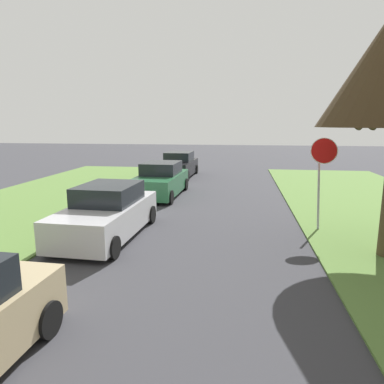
{
  "coord_description": "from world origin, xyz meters",
  "views": [
    {
      "loc": [
        1.6,
        3.9,
        3.38
      ],
      "look_at": [
        0.45,
        12.06,
        1.75
      ],
      "focal_mm": 32.67,
      "sensor_mm": 36.0,
      "label": 1
    }
  ],
  "objects_px": {
    "stop_sign_far": "(322,164)",
    "parked_sedan_silver": "(107,213)",
    "parked_sedan_black": "(179,165)",
    "parked_sedan_green": "(161,180)"
  },
  "relations": [
    {
      "from": "stop_sign_far",
      "to": "parked_sedan_silver",
      "type": "xyz_separation_m",
      "value": [
        -6.45,
        -1.5,
        -1.42
      ]
    },
    {
      "from": "stop_sign_far",
      "to": "parked_sedan_black",
      "type": "distance_m",
      "value": 12.59
    },
    {
      "from": "parked_sedan_green",
      "to": "parked_sedan_black",
      "type": "relative_size",
      "value": 1.0
    },
    {
      "from": "stop_sign_far",
      "to": "parked_sedan_silver",
      "type": "height_order",
      "value": "stop_sign_far"
    },
    {
      "from": "stop_sign_far",
      "to": "parked_sedan_green",
      "type": "relative_size",
      "value": 0.65
    },
    {
      "from": "parked_sedan_black",
      "to": "stop_sign_far",
      "type": "bearing_deg",
      "value": -58.9
    },
    {
      "from": "parked_sedan_green",
      "to": "parked_sedan_black",
      "type": "xyz_separation_m",
      "value": [
        -0.22,
        6.03,
        0.0
      ]
    },
    {
      "from": "parked_sedan_silver",
      "to": "parked_sedan_black",
      "type": "bearing_deg",
      "value": 90.06
    },
    {
      "from": "stop_sign_far",
      "to": "parked_sedan_green",
      "type": "height_order",
      "value": "stop_sign_far"
    },
    {
      "from": "stop_sign_far",
      "to": "parked_sedan_black",
      "type": "xyz_separation_m",
      "value": [
        -6.46,
        10.72,
        -1.42
      ]
    }
  ]
}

